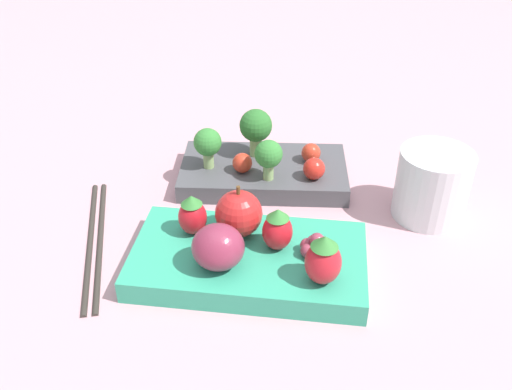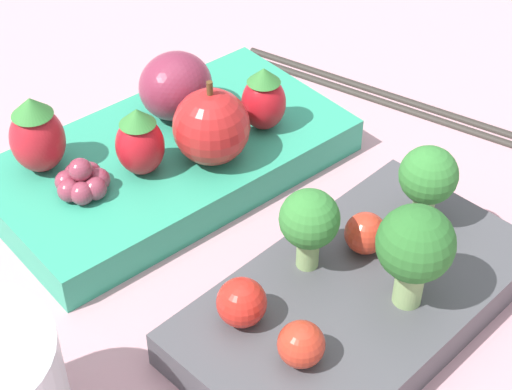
{
  "view_description": "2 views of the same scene",
  "coord_description": "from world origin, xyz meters",
  "px_view_note": "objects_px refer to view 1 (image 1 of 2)",
  "views": [
    {
      "loc": [
        0.02,
        -0.49,
        0.37
      ],
      "look_at": [
        0.0,
        -0.0,
        0.03
      ],
      "focal_mm": 40.0,
      "sensor_mm": 36.0,
      "label": 1
    },
    {
      "loc": [
        0.26,
        0.25,
        0.34
      ],
      "look_at": [
        0.0,
        -0.0,
        0.03
      ],
      "focal_mm": 60.0,
      "sensor_mm": 36.0,
      "label": 2
    }
  ],
  "objects_px": {
    "apple": "(239,213)",
    "strawberry_1": "(192,215)",
    "plum": "(218,247)",
    "grape_cluster": "(316,247)",
    "bento_box_savoury": "(264,172)",
    "chopsticks_pair": "(95,240)",
    "broccoli_floret_0": "(255,127)",
    "broccoli_floret_2": "(208,144)",
    "strawberry_2": "(323,260)",
    "cherry_tomato_1": "(314,169)",
    "strawberry_0": "(277,229)",
    "bento_box_fruit": "(247,260)",
    "cherry_tomato_0": "(242,163)",
    "broccoli_floret_1": "(269,155)",
    "cherry_tomato_2": "(311,153)",
    "drinking_cup": "(432,185)"
  },
  "relations": [
    {
      "from": "apple",
      "to": "strawberry_1",
      "type": "xyz_separation_m",
      "value": [
        -0.04,
        -0.0,
        -0.0
      ]
    },
    {
      "from": "plum",
      "to": "grape_cluster",
      "type": "height_order",
      "value": "plum"
    },
    {
      "from": "bento_box_savoury",
      "to": "chopsticks_pair",
      "type": "height_order",
      "value": "bento_box_savoury"
    },
    {
      "from": "broccoli_floret_0",
      "to": "broccoli_floret_2",
      "type": "relative_size",
      "value": 1.2
    },
    {
      "from": "bento_box_savoury",
      "to": "strawberry_2",
      "type": "bearing_deg",
      "value": -73.95
    },
    {
      "from": "bento_box_savoury",
      "to": "cherry_tomato_1",
      "type": "bearing_deg",
      "value": -25.66
    },
    {
      "from": "broccoli_floret_2",
      "to": "strawberry_1",
      "type": "distance_m",
      "value": 0.12
    },
    {
      "from": "bento_box_savoury",
      "to": "plum",
      "type": "bearing_deg",
      "value": -101.34
    },
    {
      "from": "strawberry_1",
      "to": "plum",
      "type": "height_order",
      "value": "same"
    },
    {
      "from": "strawberry_0",
      "to": "strawberry_1",
      "type": "relative_size",
      "value": 1.03
    },
    {
      "from": "strawberry_1",
      "to": "strawberry_2",
      "type": "xyz_separation_m",
      "value": [
        0.12,
        -0.06,
        0.0
      ]
    },
    {
      "from": "bento_box_fruit",
      "to": "cherry_tomato_0",
      "type": "bearing_deg",
      "value": 94.79
    },
    {
      "from": "bento_box_fruit",
      "to": "cherry_tomato_1",
      "type": "height_order",
      "value": "cherry_tomato_1"
    },
    {
      "from": "broccoli_floret_1",
      "to": "broccoli_floret_2",
      "type": "relative_size",
      "value": 0.98
    },
    {
      "from": "bento_box_savoury",
      "to": "bento_box_fruit",
      "type": "bearing_deg",
      "value": -94.33
    },
    {
      "from": "grape_cluster",
      "to": "chopsticks_pair",
      "type": "height_order",
      "value": "grape_cluster"
    },
    {
      "from": "bento_box_fruit",
      "to": "cherry_tomato_0",
      "type": "height_order",
      "value": "cherry_tomato_0"
    },
    {
      "from": "bento_box_savoury",
      "to": "plum",
      "type": "height_order",
      "value": "plum"
    },
    {
      "from": "broccoli_floret_2",
      "to": "cherry_tomato_1",
      "type": "bearing_deg",
      "value": -9.29
    },
    {
      "from": "cherry_tomato_2",
      "to": "strawberry_0",
      "type": "height_order",
      "value": "strawberry_0"
    },
    {
      "from": "broccoli_floret_1",
      "to": "strawberry_2",
      "type": "relative_size",
      "value": 0.96
    },
    {
      "from": "drinking_cup",
      "to": "chopsticks_pair",
      "type": "xyz_separation_m",
      "value": [
        -0.35,
        -0.06,
        -0.04
      ]
    },
    {
      "from": "cherry_tomato_1",
      "to": "plum",
      "type": "relative_size",
      "value": 0.52
    },
    {
      "from": "cherry_tomato_1",
      "to": "strawberry_1",
      "type": "relative_size",
      "value": 0.58
    },
    {
      "from": "broccoli_floret_2",
      "to": "bento_box_fruit",
      "type": "bearing_deg",
      "value": -71.18
    },
    {
      "from": "cherry_tomato_0",
      "to": "plum",
      "type": "distance_m",
      "value": 0.16
    },
    {
      "from": "chopsticks_pair",
      "to": "broccoli_floret_2",
      "type": "bearing_deg",
      "value": 47.64
    },
    {
      "from": "broccoli_floret_1",
      "to": "apple",
      "type": "relative_size",
      "value": 0.88
    },
    {
      "from": "broccoli_floret_1",
      "to": "strawberry_1",
      "type": "height_order",
      "value": "broccoli_floret_1"
    },
    {
      "from": "cherry_tomato_1",
      "to": "grape_cluster",
      "type": "relative_size",
      "value": 0.78
    },
    {
      "from": "bento_box_savoury",
      "to": "cherry_tomato_0",
      "type": "height_order",
      "value": "cherry_tomato_0"
    },
    {
      "from": "strawberry_2",
      "to": "broccoli_floret_0",
      "type": "bearing_deg",
      "value": 107.09
    },
    {
      "from": "strawberry_0",
      "to": "strawberry_2",
      "type": "bearing_deg",
      "value": -48.33
    },
    {
      "from": "strawberry_1",
      "to": "grape_cluster",
      "type": "relative_size",
      "value": 1.35
    },
    {
      "from": "cherry_tomato_0",
      "to": "chopsticks_pair",
      "type": "distance_m",
      "value": 0.18
    },
    {
      "from": "broccoli_floret_1",
      "to": "cherry_tomato_2",
      "type": "height_order",
      "value": "broccoli_floret_1"
    },
    {
      "from": "broccoli_floret_1",
      "to": "broccoli_floret_2",
      "type": "xyz_separation_m",
      "value": [
        -0.07,
        0.02,
        0.0
      ]
    },
    {
      "from": "broccoli_floret_0",
      "to": "apple",
      "type": "bearing_deg",
      "value": -93.68
    },
    {
      "from": "broccoli_floret_1",
      "to": "strawberry_1",
      "type": "distance_m",
      "value": 0.12
    },
    {
      "from": "bento_box_fruit",
      "to": "strawberry_1",
      "type": "height_order",
      "value": "strawberry_1"
    },
    {
      "from": "cherry_tomato_2",
      "to": "bento_box_savoury",
      "type": "bearing_deg",
      "value": -169.88
    },
    {
      "from": "cherry_tomato_1",
      "to": "cherry_tomato_2",
      "type": "bearing_deg",
      "value": 92.69
    },
    {
      "from": "bento_box_savoury",
      "to": "broccoli_floret_0",
      "type": "xyz_separation_m",
      "value": [
        -0.01,
        0.02,
        0.05
      ]
    },
    {
      "from": "cherry_tomato_2",
      "to": "apple",
      "type": "bearing_deg",
      "value": -118.36
    },
    {
      "from": "grape_cluster",
      "to": "broccoli_floret_2",
      "type": "bearing_deg",
      "value": 127.45
    },
    {
      "from": "bento_box_fruit",
      "to": "strawberry_2",
      "type": "bearing_deg",
      "value": -28.47
    },
    {
      "from": "strawberry_0",
      "to": "strawberry_1",
      "type": "distance_m",
      "value": 0.08
    },
    {
      "from": "bento_box_savoury",
      "to": "strawberry_0",
      "type": "distance_m",
      "value": 0.16
    },
    {
      "from": "cherry_tomato_0",
      "to": "strawberry_0",
      "type": "bearing_deg",
      "value": -73.26
    },
    {
      "from": "strawberry_2",
      "to": "drinking_cup",
      "type": "relative_size",
      "value": 0.65
    }
  ]
}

